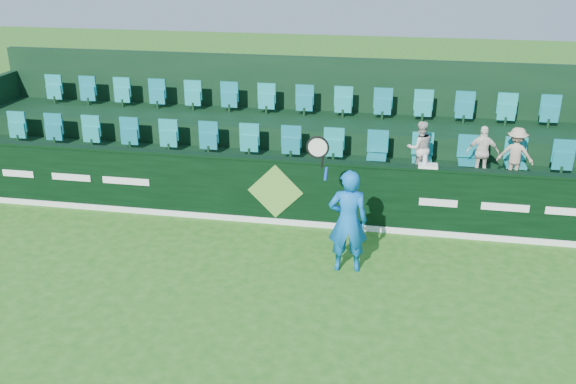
% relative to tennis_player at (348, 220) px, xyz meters
% --- Properties ---
extents(ground, '(60.00, 60.00, 0.00)m').
position_rel_tennis_player_xyz_m(ground, '(-1.55, -2.30, -0.92)').
color(ground, '#226217').
rests_on(ground, ground).
extents(sponsor_hoarding, '(16.00, 0.25, 1.35)m').
position_rel_tennis_player_xyz_m(sponsor_hoarding, '(-1.55, 1.70, -0.24)').
color(sponsor_hoarding, black).
rests_on(sponsor_hoarding, ground).
extents(stand_tier_front, '(16.00, 2.00, 0.80)m').
position_rel_tennis_player_xyz_m(stand_tier_front, '(-1.55, 2.80, -0.52)').
color(stand_tier_front, black).
rests_on(stand_tier_front, ground).
extents(stand_tier_back, '(16.00, 1.80, 1.30)m').
position_rel_tennis_player_xyz_m(stand_tier_back, '(-1.55, 4.70, -0.27)').
color(stand_tier_back, black).
rests_on(stand_tier_back, ground).
extents(stand_rear, '(16.00, 4.10, 2.60)m').
position_rel_tennis_player_xyz_m(stand_rear, '(-1.55, 5.14, 0.30)').
color(stand_rear, black).
rests_on(stand_rear, ground).
extents(seat_row_front, '(13.50, 0.50, 0.60)m').
position_rel_tennis_player_xyz_m(seat_row_front, '(-1.55, 3.20, 0.18)').
color(seat_row_front, teal).
rests_on(seat_row_front, stand_tier_front).
extents(seat_row_back, '(13.50, 0.50, 0.60)m').
position_rel_tennis_player_xyz_m(seat_row_back, '(-1.55, 5.00, 0.68)').
color(seat_row_back, teal).
rests_on(seat_row_back, stand_tier_back).
extents(tennis_player, '(1.08, 0.51, 2.40)m').
position_rel_tennis_player_xyz_m(tennis_player, '(0.00, 0.00, 0.00)').
color(tennis_player, blue).
rests_on(tennis_player, ground).
extents(spectator_left, '(0.64, 0.56, 1.11)m').
position_rel_tennis_player_xyz_m(spectator_left, '(1.17, 2.82, 0.44)').
color(spectator_left, beige).
rests_on(spectator_left, stand_tier_front).
extents(spectator_middle, '(0.63, 0.26, 1.07)m').
position_rel_tennis_player_xyz_m(spectator_middle, '(2.39, 2.82, 0.42)').
color(spectator_middle, white).
rests_on(spectator_middle, stand_tier_front).
extents(spectator_right, '(0.77, 0.55, 1.08)m').
position_rel_tennis_player_xyz_m(spectator_right, '(3.02, 2.82, 0.42)').
color(spectator_right, tan).
rests_on(spectator_right, stand_tier_front).
extents(towel, '(0.35, 0.23, 0.05)m').
position_rel_tennis_player_xyz_m(towel, '(1.31, 1.70, 0.46)').
color(towel, white).
rests_on(towel, sponsor_hoarding).
extents(drinks_bottle, '(0.08, 0.08, 0.25)m').
position_rel_tennis_player_xyz_m(drinks_bottle, '(1.24, 1.70, 0.55)').
color(drinks_bottle, silver).
rests_on(drinks_bottle, sponsor_hoarding).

